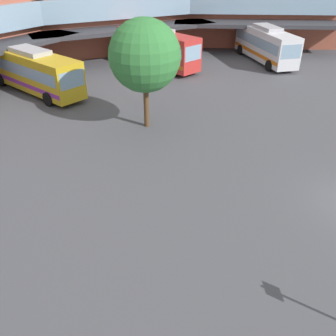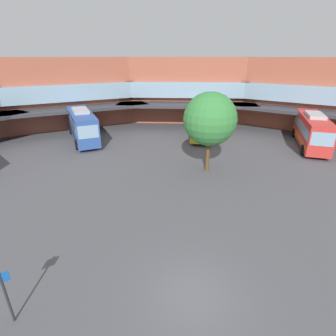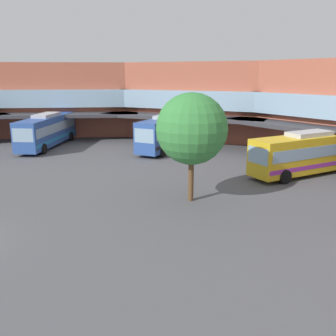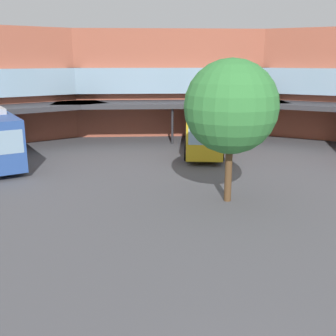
% 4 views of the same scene
% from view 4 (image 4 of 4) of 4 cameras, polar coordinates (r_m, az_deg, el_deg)
% --- Properties ---
extents(station_building, '(79.00, 41.95, 9.70)m').
position_cam_4_polar(station_building, '(27.89, -10.54, 10.21)').
color(station_building, '#AD5942').
rests_on(station_building, ground).
extents(bus_1, '(6.51, 11.09, 3.64)m').
position_cam_4_polar(bus_1, '(32.69, 4.99, 5.71)').
color(bus_1, gold).
rests_on(bus_1, ground).
extents(plaza_tree, '(4.62, 4.62, 7.14)m').
position_cam_4_polar(plaza_tree, '(20.28, 8.78, 8.43)').
color(plaza_tree, brown).
rests_on(plaza_tree, ground).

